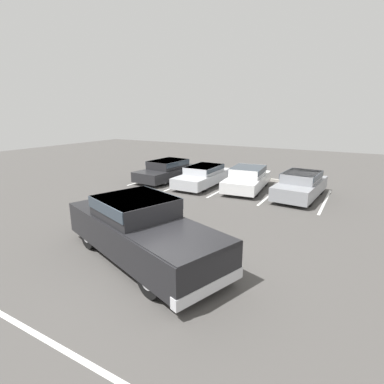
{
  "coord_description": "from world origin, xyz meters",
  "views": [
    {
      "loc": [
        4.53,
        -6.01,
        4.18
      ],
      "look_at": [
        -1.34,
        4.31,
        1.0
      ],
      "focal_mm": 28.0,
      "sensor_mm": 36.0,
      "label": 1
    }
  ],
  "objects": [
    {
      "name": "pickup_truck",
      "position": [
        -0.69,
        0.25,
        0.92
      ],
      "size": [
        6.14,
        3.83,
        1.82
      ],
      "rotation": [
        0.0,
        0.0,
        -0.33
      ],
      "color": "black",
      "rests_on": "ground_plane"
    },
    {
      "name": "parked_sedan_d",
      "position": [
        2.05,
        9.37,
        0.68
      ],
      "size": [
        2.06,
        4.39,
        1.28
      ],
      "rotation": [
        0.0,
        0.0,
        -1.65
      ],
      "color": "gray",
      "rests_on": "ground_plane"
    },
    {
      "name": "parked_sedan_b",
      "position": [
        -3.38,
        9.23,
        0.62
      ],
      "size": [
        1.72,
        4.56,
        1.16
      ],
      "rotation": [
        0.0,
        0.0,
        -1.57
      ],
      "color": "#B7BABF",
      "rests_on": "ground_plane"
    },
    {
      "name": "stall_stripe_c",
      "position": [
        -1.98,
        9.31,
        0.0
      ],
      "size": [
        0.12,
        4.76,
        0.01
      ],
      "primitive_type": "cube",
      "color": "white",
      "rests_on": "ground_plane"
    },
    {
      "name": "stall_stripe_a",
      "position": [
        -7.24,
        9.31,
        0.0
      ],
      "size": [
        0.12,
        4.76,
        0.01
      ],
      "primitive_type": "cube",
      "color": "white",
      "rests_on": "ground_plane"
    },
    {
      "name": "parked_sedan_a",
      "position": [
        -6.01,
        9.37,
        0.67
      ],
      "size": [
        2.21,
        4.62,
        1.26
      ],
      "rotation": [
        0.0,
        0.0,
        -1.65
      ],
      "color": "#232326",
      "rests_on": "ground_plane"
    },
    {
      "name": "ground_plane",
      "position": [
        0.0,
        0.0,
        0.0
      ],
      "size": [
        60.0,
        60.0,
        0.0
      ],
      "primitive_type": "plane",
      "color": "#4C4947"
    },
    {
      "name": "stall_stripe_d",
      "position": [
        0.64,
        9.31,
        0.0
      ],
      "size": [
        0.12,
        4.76,
        0.01
      ],
      "primitive_type": "cube",
      "color": "white",
      "rests_on": "ground_plane"
    },
    {
      "name": "wheel_stop_curb",
      "position": [
        0.64,
        12.35,
        0.07
      ],
      "size": [
        1.73,
        0.2,
        0.14
      ],
      "primitive_type": "cube",
      "color": "#B7B2A8",
      "rests_on": "ground_plane"
    },
    {
      "name": "aisle_stripe_foreground",
      "position": [
        -0.71,
        -3.25,
        0.0
      ],
      "size": [
        6.85,
        0.12,
        0.01
      ],
      "primitive_type": "cube",
      "rotation": [
        0.0,
        0.0,
        1.57
      ],
      "color": "white",
      "rests_on": "ground_plane"
    },
    {
      "name": "stall_stripe_b",
      "position": [
        -4.61,
        9.31,
        0.0
      ],
      "size": [
        0.12,
        4.76,
        0.01
      ],
      "primitive_type": "cube",
      "color": "white",
      "rests_on": "ground_plane"
    },
    {
      "name": "stall_stripe_e",
      "position": [
        3.27,
        9.31,
        0.0
      ],
      "size": [
        0.12,
        4.76,
        0.01
      ],
      "primitive_type": "cube",
      "color": "white",
      "rests_on": "ground_plane"
    },
    {
      "name": "parked_sedan_c",
      "position": [
        -0.82,
        9.56,
        0.67
      ],
      "size": [
        2.16,
        4.39,
        1.25
      ],
      "rotation": [
        0.0,
        0.0,
        -1.48
      ],
      "color": "silver",
      "rests_on": "ground_plane"
    }
  ]
}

